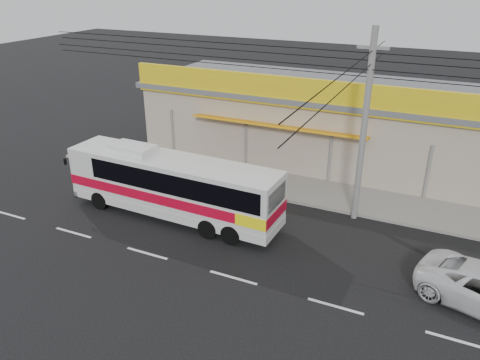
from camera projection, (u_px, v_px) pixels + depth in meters
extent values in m
plane|color=black|center=(258.00, 246.00, 20.08)|extent=(120.00, 120.00, 0.00)
cube|color=gray|center=(302.00, 190.00, 25.01)|extent=(30.00, 3.20, 0.15)
cube|color=#A59985|center=(332.00, 124.00, 28.80)|extent=(22.00, 8.00, 4.20)
cube|color=#515358|center=(335.00, 88.00, 27.87)|extent=(22.60, 8.60, 0.30)
cube|color=yellow|center=(316.00, 95.00, 24.24)|extent=(22.00, 0.24, 1.60)
cube|color=red|center=(279.00, 91.00, 24.98)|extent=(9.00, 0.10, 1.20)
cube|color=#126826|center=(451.00, 109.00, 21.73)|extent=(2.40, 0.10, 1.10)
cube|color=red|center=(168.00, 79.00, 27.65)|extent=(3.00, 0.10, 1.10)
cube|color=orange|center=(277.00, 126.00, 25.64)|extent=(10.00, 1.20, 0.37)
cube|color=silver|center=(173.00, 185.00, 21.82)|extent=(10.60, 2.54, 2.55)
cube|color=red|center=(173.00, 190.00, 21.95)|extent=(10.65, 2.58, 0.48)
cube|color=#FFEE0D|center=(262.00, 211.00, 20.08)|extent=(1.48, 2.30, 0.53)
cube|color=black|center=(183.00, 176.00, 21.33)|extent=(8.85, 2.52, 0.97)
cube|color=black|center=(87.00, 158.00, 23.78)|extent=(0.20, 1.94, 1.32)
cube|color=silver|center=(132.00, 148.00, 22.12)|extent=(2.15, 1.30, 0.32)
cylinder|color=black|center=(100.00, 200.00, 23.02)|extent=(0.92, 0.31, 0.91)
cylinder|color=black|center=(126.00, 185.00, 24.64)|extent=(0.92, 0.31, 0.91)
cylinder|color=black|center=(231.00, 235.00, 20.04)|extent=(0.92, 0.31, 0.91)
cylinder|color=black|center=(251.00, 215.00, 21.65)|extent=(0.92, 0.31, 0.91)
imported|color=maroon|center=(233.00, 172.00, 25.58)|extent=(2.17, 1.16, 1.08)
imported|color=black|center=(131.00, 146.00, 29.55)|extent=(1.59, 0.64, 0.93)
cylinder|color=slate|center=(364.00, 130.00, 20.57)|extent=(0.29, 0.29, 8.80)
cube|color=slate|center=(373.00, 48.00, 19.11)|extent=(1.32, 0.13, 0.13)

